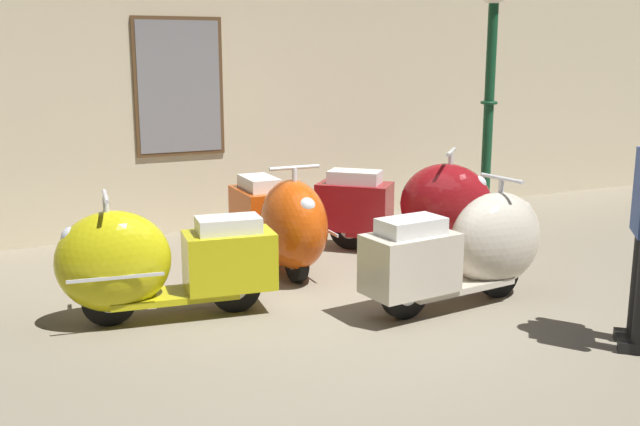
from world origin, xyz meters
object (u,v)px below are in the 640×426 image
object	(u,v)px
scooter_0	(150,263)
scooter_1	(282,222)
scooter_3	(417,207)
lamppost	(490,79)
scooter_2	(471,248)

from	to	relation	value
scooter_0	scooter_1	size ratio (longest dim) A/B	0.98
scooter_0	scooter_3	xyz separation A→B (m)	(2.91, 0.77, 0.03)
scooter_0	lamppost	size ratio (longest dim) A/B	0.60
scooter_0	scooter_1	bearing A→B (deg)	-144.04
scooter_3	scooter_0	bearing A→B (deg)	-122.55
scooter_0	scooter_2	distance (m)	2.58
scooter_1	lamppost	xyz separation A→B (m)	(2.69, 0.44, 1.27)
scooter_3	scooter_1	bearing A→B (deg)	-137.70
scooter_2	lamppost	xyz separation A→B (m)	(1.64, 1.95, 1.28)
scooter_2	scooter_3	xyz separation A→B (m)	(0.44, 1.50, 0.02)
scooter_2	lamppost	bearing A→B (deg)	43.72
scooter_2	lamppost	size ratio (longest dim) A/B	0.61
scooter_0	lamppost	bearing A→B (deg)	-156.18
scooter_1	lamppost	size ratio (longest dim) A/B	0.61
scooter_2	lamppost	world-z (taller)	lamppost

